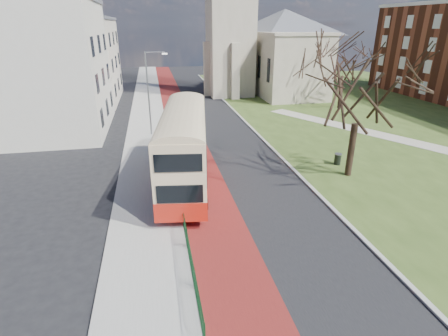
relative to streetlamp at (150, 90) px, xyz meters
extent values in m
plane|color=black|center=(4.35, -18.00, -4.59)|extent=(160.00, 160.00, 0.00)
cube|color=black|center=(5.85, 2.00, -4.59)|extent=(9.00, 120.00, 0.01)
cube|color=#591414|center=(3.15, 2.00, -4.59)|extent=(3.40, 120.00, 0.01)
cube|color=gray|center=(-0.65, 2.00, -4.53)|extent=(4.00, 120.00, 0.12)
cube|color=#999993|center=(1.35, 2.00, -4.53)|extent=(0.25, 120.00, 0.13)
cube|color=#999993|center=(10.45, 4.00, -4.53)|extent=(0.25, 80.00, 0.13)
cube|color=#304719|center=(30.35, 4.00, -4.57)|extent=(40.00, 80.00, 0.04)
cube|color=#9E998C|center=(24.35, -8.00, -4.54)|extent=(18.84, 32.82, 0.03)
cylinder|color=#0E3E1C|center=(1.40, -14.00, -3.49)|extent=(0.04, 24.00, 0.04)
cylinder|color=#0E3E1C|center=(1.40, -14.00, -4.44)|extent=(0.04, 24.00, 0.04)
cube|color=gray|center=(12.35, 20.00, 7.41)|extent=(6.50, 6.50, 24.00)
cube|color=gray|center=(20.85, 20.00, -0.09)|extent=(9.00, 18.00, 9.00)
pyramid|color=#565960|center=(20.85, 20.00, 8.01)|extent=(9.00, 18.00, 3.60)
cube|color=beige|center=(-9.65, 4.00, 1.66)|extent=(10.00, 14.00, 12.50)
cube|color=beige|center=(-9.65, 20.00, 0.91)|extent=(10.00, 16.00, 11.00)
cube|color=#565960|center=(-9.65, 20.00, 6.66)|extent=(10.30, 16.30, 0.50)
cylinder|color=gray|center=(-0.15, 0.00, -0.47)|extent=(0.16, 0.16, 8.00)
cylinder|color=gray|center=(0.75, 0.00, 3.43)|extent=(1.80, 0.10, 0.10)
cube|color=silver|center=(1.65, 0.00, 3.28)|extent=(0.50, 0.18, 0.12)
cube|color=red|center=(2.11, -12.37, -3.45)|extent=(4.54, 12.59, 1.12)
cube|color=beige|center=(2.11, -12.37, -1.27)|extent=(4.50, 12.52, 3.25)
cube|color=black|center=(0.77, -11.84, -2.28)|extent=(1.46, 10.01, 1.06)
cube|color=black|center=(3.55, -12.23, -2.28)|extent=(1.46, 10.01, 1.06)
cube|color=black|center=(0.72, -12.17, -0.60)|extent=(1.60, 10.98, 1.01)
cube|color=black|center=(3.51, -12.56, -0.60)|extent=(1.60, 10.98, 1.01)
cube|color=black|center=(2.97, -6.30, -2.28)|extent=(2.50, 0.43, 1.18)
cube|color=black|center=(2.97, -6.30, -0.60)|extent=(2.50, 0.43, 1.01)
cube|color=orange|center=(2.97, -6.30, 0.04)|extent=(1.99, 0.38, 0.34)
cylinder|color=black|center=(1.40, -8.04, -4.01)|extent=(0.49, 1.20, 1.16)
cylinder|color=black|center=(3.99, -8.40, -4.01)|extent=(0.49, 1.20, 1.16)
cylinder|color=black|center=(0.31, -15.84, -4.01)|extent=(0.49, 1.20, 1.16)
cylinder|color=black|center=(2.90, -16.21, -4.01)|extent=(0.49, 1.20, 1.16)
cylinder|color=black|center=(14.07, -13.25, -2.60)|extent=(0.49, 0.49, 3.92)
cylinder|color=black|center=(24.66, 7.67, -2.78)|extent=(0.52, 0.52, 3.54)
cylinder|color=black|center=(14.32, -11.16, -4.13)|extent=(0.69, 0.69, 0.85)
cylinder|color=gray|center=(14.32, -11.16, -3.68)|extent=(0.74, 0.74, 0.06)
camera|label=1|loc=(0.29, -34.80, 5.82)|focal=28.00mm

